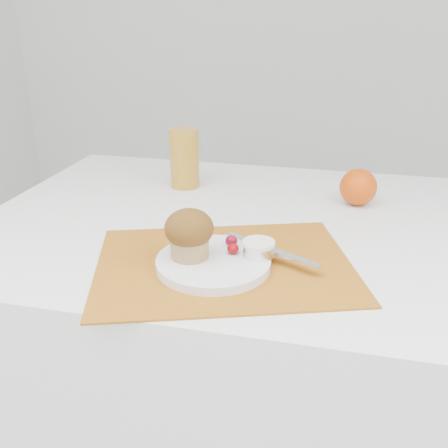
% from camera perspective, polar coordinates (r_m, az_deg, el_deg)
% --- Properties ---
extents(table, '(1.20, 0.80, 0.75)m').
position_cam_1_polar(table, '(1.24, 4.15, -15.91)').
color(table, white).
rests_on(table, ground).
extents(placemat, '(0.52, 0.45, 0.00)m').
position_cam_1_polar(placemat, '(0.87, 0.01, -4.62)').
color(placemat, '#A55F17').
rests_on(placemat, table).
extents(plate, '(0.22, 0.22, 0.02)m').
position_cam_1_polar(plate, '(0.85, -1.23, -4.45)').
color(plate, white).
rests_on(plate, placemat).
extents(ramekin, '(0.07, 0.07, 0.02)m').
position_cam_1_polar(ramekin, '(0.86, 3.97, -2.91)').
color(ramekin, silver).
rests_on(ramekin, plate).
extents(cream, '(0.07, 0.07, 0.01)m').
position_cam_1_polar(cream, '(0.85, 3.99, -2.20)').
color(cream, white).
rests_on(cream, ramekin).
extents(raspberry_near, '(0.02, 0.02, 0.02)m').
position_cam_1_polar(raspberry_near, '(0.89, 0.85, -1.92)').
color(raspberry_near, '#550210').
rests_on(raspberry_near, plate).
extents(raspberry_far, '(0.02, 0.02, 0.02)m').
position_cam_1_polar(raspberry_far, '(0.86, 1.04, -2.84)').
color(raspberry_far, '#610205').
rests_on(raspberry_far, plate).
extents(butter_knife, '(0.18, 0.11, 0.00)m').
position_cam_1_polar(butter_knife, '(0.88, 5.32, -2.94)').
color(butter_knife, white).
rests_on(butter_knife, plate).
extents(orange, '(0.08, 0.08, 0.08)m').
position_cam_1_polar(orange, '(1.16, 15.09, 4.09)').
color(orange, '#D24707').
rests_on(orange, table).
extents(juice_glass, '(0.09, 0.09, 0.14)m').
position_cam_1_polar(juice_glass, '(1.24, -4.54, 7.48)').
color(juice_glass, '#B98422').
rests_on(juice_glass, table).
extents(muffin, '(0.08, 0.08, 0.09)m').
position_cam_1_polar(muffin, '(0.84, -4.00, -1.02)').
color(muffin, tan).
rests_on(muffin, plate).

